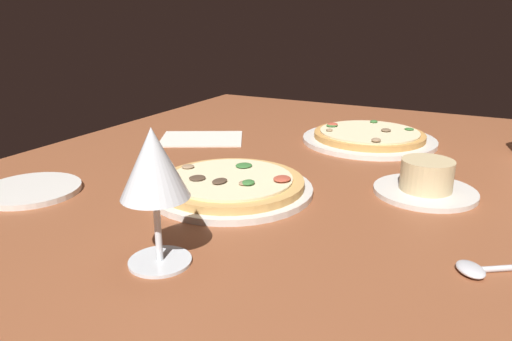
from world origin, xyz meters
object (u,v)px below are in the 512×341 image
at_px(pizza_side, 369,137).
at_px(side_plate, 31,190).
at_px(paper_menu, 202,139).
at_px(pizza_main, 231,185).
at_px(ramekin_on_saucer, 426,181).
at_px(wine_glass_near, 154,168).
at_px(spoon, 482,269).

height_order(pizza_side, side_plate, pizza_side).
relative_size(pizza_side, paper_menu, 1.60).
distance_m(pizza_main, ramekin_on_saucer, 0.31).
height_order(pizza_main, paper_menu, pizza_main).
xyz_separation_m(ramekin_on_saucer, paper_menu, (-0.13, -0.51, -0.02)).
distance_m(pizza_main, side_plate, 0.32).
relative_size(pizza_side, side_plate, 1.88).
bearing_deg(wine_glass_near, side_plate, -105.10).
bearing_deg(ramekin_on_saucer, pizza_side, -149.36).
relative_size(wine_glass_near, spoon, 1.56).
relative_size(ramekin_on_saucer, side_plate, 1.04).
bearing_deg(spoon, ramekin_on_saucer, -156.73).
xyz_separation_m(pizza_main, spoon, (0.09, 0.38, -0.01)).
distance_m(pizza_side, spoon, 0.56).
xyz_separation_m(pizza_main, paper_menu, (-0.26, -0.23, -0.01)).
height_order(paper_menu, spoon, spoon).
xyz_separation_m(pizza_side, wine_glass_near, (0.65, -0.07, 0.10)).
bearing_deg(wine_glass_near, ramekin_on_saucer, 147.49).
bearing_deg(ramekin_on_saucer, side_plate, -63.34).
xyz_separation_m(pizza_side, ramekin_on_saucer, (0.28, 0.16, 0.01)).
height_order(wine_glass_near, paper_menu, wine_glass_near).
bearing_deg(side_plate, spoon, 95.08).
height_order(pizza_side, spoon, pizza_side).
distance_m(ramekin_on_saucer, side_plate, 0.63).
height_order(side_plate, paper_menu, side_plate).
bearing_deg(ramekin_on_saucer, pizza_main, -63.97).
relative_size(wine_glass_near, side_plate, 1.04).
height_order(ramekin_on_saucer, paper_menu, ramekin_on_saucer).
bearing_deg(pizza_side, side_plate, -35.67).
distance_m(side_plate, paper_menu, 0.41).
relative_size(pizza_side, ramekin_on_saucer, 1.81).
bearing_deg(pizza_side, paper_menu, -66.45).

